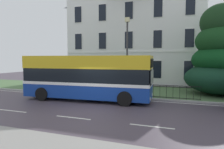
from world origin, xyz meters
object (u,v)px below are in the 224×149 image
Objects in this scene: evergreen_tree at (222,57)px; single_decker_bus at (87,77)px; litter_bin at (92,87)px; georgian_townhouse at (138,33)px; street_lamp_post at (127,50)px.

evergreen_tree reaches higher than single_decker_bus.
litter_bin is (-0.70, 2.32, -1.04)m from single_decker_bus.
georgian_townhouse is at bearing 82.24° from litter_bin.
georgian_townhouse is 2.18× the size of evergreen_tree.
evergreen_tree is at bearing 16.05° from litter_bin.
street_lamp_post is (2.15, 2.99, 2.03)m from single_decker_bus.
litter_bin is at bearing 103.08° from single_decker_bus.
georgian_townhouse is at bearing 97.53° from street_lamp_post.
single_decker_bus is at bearing -93.43° from georgian_townhouse.
evergreen_tree is at bearing 17.15° from street_lamp_post.
street_lamp_post is at bearing -82.47° from georgian_townhouse.
georgian_townhouse is 2.55× the size of street_lamp_post.
litter_bin is (-2.85, -0.67, -3.06)m from street_lamp_post.
georgian_townhouse is at bearing 82.87° from single_decker_bus.
evergreen_tree is 7.67m from street_lamp_post.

